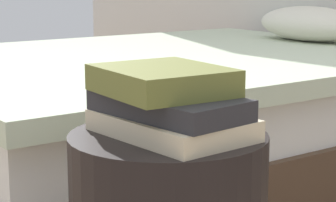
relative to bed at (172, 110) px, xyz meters
The scene contains 4 objects.
bed is the anchor object (origin of this frame).
book_cream 1.40m from the bed, 38.17° to the right, with size 0.28×0.19×0.04m, color beige.
book_charcoal 1.41m from the bed, 38.29° to the right, with size 0.29×0.16×0.04m, color #28282D.
book_olive 1.41m from the bed, 38.76° to the right, with size 0.23×0.20×0.05m, color olive.
Camera 1 is at (0.91, -0.71, 0.77)m, focal length 69.15 mm.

